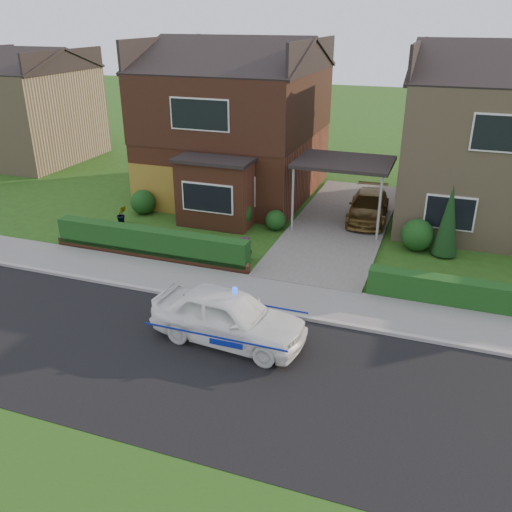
% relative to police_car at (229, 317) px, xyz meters
% --- Properties ---
extents(ground, '(120.00, 120.00, 0.00)m').
position_rel_police_car_xyz_m(ground, '(1.06, -1.33, -0.72)').
color(ground, '#254713').
rests_on(ground, ground).
extents(road, '(60.00, 6.00, 0.02)m').
position_rel_police_car_xyz_m(road, '(1.06, -1.33, -0.72)').
color(road, black).
rests_on(road, ground).
extents(kerb, '(60.00, 0.16, 0.12)m').
position_rel_police_car_xyz_m(kerb, '(1.06, 1.72, -0.66)').
color(kerb, '#9E9993').
rests_on(kerb, ground).
extents(sidewalk, '(60.00, 2.00, 0.10)m').
position_rel_police_car_xyz_m(sidewalk, '(1.06, 2.77, -0.67)').
color(sidewalk, slate).
rests_on(sidewalk, ground).
extents(driveway, '(3.80, 12.00, 0.12)m').
position_rel_police_car_xyz_m(driveway, '(1.06, 9.67, -0.66)').
color(driveway, '#666059').
rests_on(driveway, ground).
extents(house_left, '(7.50, 9.53, 7.25)m').
position_rel_police_car_xyz_m(house_left, '(-4.72, 12.57, 3.09)').
color(house_left, brown).
rests_on(house_left, ground).
extents(house_right, '(7.50, 8.06, 7.25)m').
position_rel_police_car_xyz_m(house_right, '(6.86, 12.66, 2.94)').
color(house_right, '#9B845F').
rests_on(house_right, ground).
extents(carport_link, '(3.80, 3.00, 2.77)m').
position_rel_police_car_xyz_m(carport_link, '(1.06, 9.62, 1.93)').
color(carport_link, black).
rests_on(carport_link, ground).
extents(garage_door, '(2.20, 0.10, 2.10)m').
position_rel_police_car_xyz_m(garage_door, '(-7.19, 8.63, 0.33)').
color(garage_door, olive).
rests_on(garage_door, ground).
extents(dwarf_wall, '(7.70, 0.25, 0.36)m').
position_rel_police_car_xyz_m(dwarf_wall, '(-4.74, 3.97, -0.54)').
color(dwarf_wall, brown).
rests_on(dwarf_wall, ground).
extents(hedge_left, '(7.50, 0.55, 0.90)m').
position_rel_police_car_xyz_m(hedge_left, '(-4.74, 4.12, -0.72)').
color(hedge_left, black).
rests_on(hedge_left, ground).
extents(hedge_right, '(7.50, 0.55, 0.80)m').
position_rel_police_car_xyz_m(hedge_right, '(6.86, 4.02, -0.72)').
color(hedge_right, black).
rests_on(hedge_right, ground).
extents(shrub_left_far, '(1.08, 1.08, 1.08)m').
position_rel_police_car_xyz_m(shrub_left_far, '(-7.44, 8.17, -0.18)').
color(shrub_left_far, black).
rests_on(shrub_left_far, ground).
extents(shrub_left_mid, '(1.32, 1.32, 1.32)m').
position_rel_police_car_xyz_m(shrub_left_mid, '(-2.94, 7.97, -0.06)').
color(shrub_left_mid, black).
rests_on(shrub_left_mid, ground).
extents(shrub_left_near, '(0.84, 0.84, 0.84)m').
position_rel_police_car_xyz_m(shrub_left_near, '(-1.34, 8.27, -0.30)').
color(shrub_left_near, black).
rests_on(shrub_left_near, ground).
extents(shrub_right_near, '(1.20, 1.20, 1.20)m').
position_rel_police_car_xyz_m(shrub_right_near, '(4.26, 8.07, -0.12)').
color(shrub_right_near, black).
rests_on(shrub_right_near, ground).
extents(conifer_a, '(0.90, 0.90, 2.60)m').
position_rel_police_car_xyz_m(conifer_a, '(5.26, 7.87, 0.58)').
color(conifer_a, black).
rests_on(conifer_a, ground).
extents(neighbour_left, '(6.50, 7.00, 5.20)m').
position_rel_police_car_xyz_m(neighbour_left, '(-18.94, 14.67, 1.88)').
color(neighbour_left, '#9B845F').
rests_on(neighbour_left, ground).
extents(police_car, '(3.89, 4.37, 1.61)m').
position_rel_police_car_xyz_m(police_car, '(0.00, 0.00, 0.00)').
color(police_car, white).
rests_on(police_car, ground).
extents(driveway_car, '(1.82, 3.96, 1.12)m').
position_rel_police_car_xyz_m(driveway_car, '(2.06, 10.51, -0.04)').
color(driveway_car, brown).
rests_on(driveway_car, driveway).
extents(potted_plant_a, '(0.36, 0.25, 0.66)m').
position_rel_police_car_xyz_m(potted_plant_a, '(-7.94, 4.89, -0.39)').
color(potted_plant_a, gray).
rests_on(potted_plant_a, ground).
extents(potted_plant_b, '(0.55, 0.55, 0.78)m').
position_rel_police_car_xyz_m(potted_plant_b, '(-7.66, 6.78, -0.33)').
color(potted_plant_b, gray).
rests_on(potted_plant_b, ground).
extents(potted_plant_c, '(0.65, 0.65, 0.83)m').
position_rel_police_car_xyz_m(potted_plant_c, '(-1.44, 5.07, -0.31)').
color(potted_plant_c, gray).
rests_on(potted_plant_c, ground).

